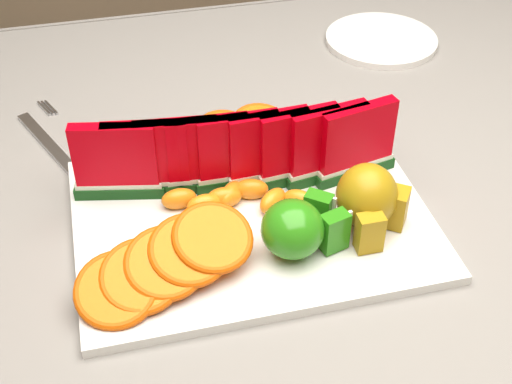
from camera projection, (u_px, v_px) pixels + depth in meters
The scene contains 11 objects.
table at pixel (261, 252), 0.93m from camera, with size 1.40×0.90×0.75m.
tablecloth at pixel (262, 216), 0.89m from camera, with size 1.53×1.03×0.20m.
platter at pixel (251, 218), 0.82m from camera, with size 0.40×0.30×0.01m.
apple_cluster at pixel (299, 228), 0.75m from camera, with size 0.10×0.09×0.06m.
pear_cluster at pixel (369, 199), 0.78m from camera, with size 0.09×0.09×0.08m.
side_plate at pixel (381, 40), 1.15m from camera, with size 0.24×0.24×0.01m.
fork at pixel (49, 140), 0.94m from camera, with size 0.08×0.19×0.00m.
watermelon_row at pixel (239, 153), 0.83m from camera, with size 0.39×0.07×0.10m.
orange_fan_front at pixel (166, 263), 0.72m from camera, with size 0.21×0.13×0.06m.
orange_fan_back at pixel (206, 138), 0.90m from camera, with size 0.23×0.10×0.04m.
tangerine_segments at pixel (237, 198), 0.82m from camera, with size 0.18×0.07×0.03m.
Camera 1 is at (-0.17, -0.64, 1.31)m, focal length 50.00 mm.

